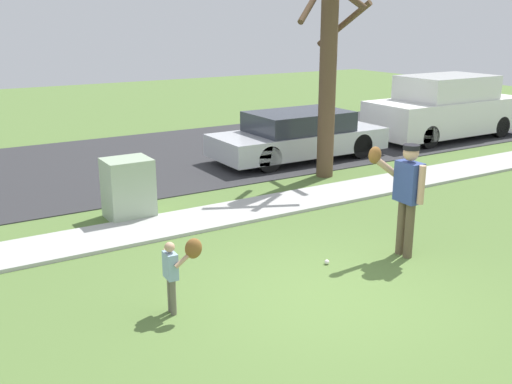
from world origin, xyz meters
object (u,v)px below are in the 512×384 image
at_px(utility_cabinet, 128,188).
at_px(person_child, 178,265).
at_px(baseball, 327,262).
at_px(person_adult, 406,188).
at_px(parked_sedan_silver, 298,136).
at_px(parked_van_white, 445,109).
at_px(street_tree_near, 329,54).

bearing_deg(utility_cabinet, person_child, -100.86).
bearing_deg(baseball, person_adult, -14.99).
relative_size(parked_sedan_silver, parked_van_white, 0.92).
distance_m(utility_cabinet, street_tree_near, 5.42).
distance_m(utility_cabinet, parked_sedan_silver, 5.81).
bearing_deg(parked_sedan_silver, baseball, 58.34).
height_order(utility_cabinet, parked_sedan_silver, parked_sedan_silver).
bearing_deg(parked_sedan_silver, parked_van_white, 179.97).
distance_m(utility_cabinet, parked_van_white, 11.02).
bearing_deg(parked_van_white, person_child, 27.81).
height_order(baseball, parked_van_white, parked_van_white).
xyz_separation_m(person_child, utility_cabinet, (0.74, 3.87, -0.10)).
distance_m(parked_sedan_silver, parked_van_white, 5.42).
bearing_deg(utility_cabinet, person_adult, -53.09).
bearing_deg(street_tree_near, parked_sedan_silver, 75.11).
xyz_separation_m(person_child, baseball, (2.51, 0.24, -0.61)).
distance_m(person_adult, utility_cabinet, 4.97).
xyz_separation_m(person_adult, person_child, (-3.71, 0.08, -0.44)).
distance_m(person_adult, person_child, 3.74).
relative_size(person_child, parked_sedan_silver, 0.22).
bearing_deg(parked_van_white, parked_sedan_silver, -0.03).
bearing_deg(parked_sedan_silver, utility_cabinet, 22.36).
bearing_deg(parked_van_white, baseball, 32.93).
relative_size(person_child, utility_cabinet, 0.90).
height_order(person_adult, parked_van_white, parked_van_white).
bearing_deg(person_child, utility_cabinet, 81.27).
bearing_deg(baseball, parked_sedan_silver, 58.34).
bearing_deg(person_child, parked_sedan_silver, 46.98).
bearing_deg(person_adult, baseball, -12.86).
bearing_deg(baseball, utility_cabinet, 115.97).
relative_size(utility_cabinet, street_tree_near, 0.21).
bearing_deg(baseball, street_tree_near, 52.63).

